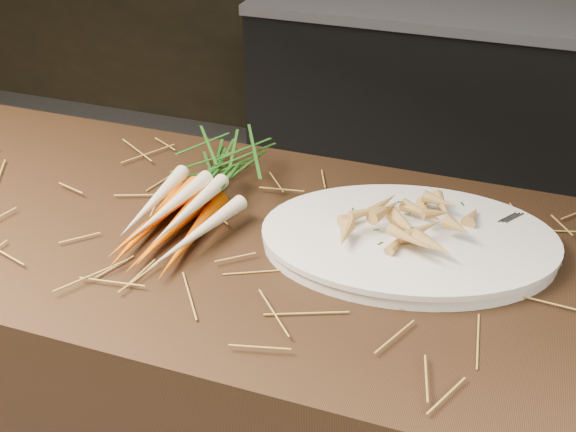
# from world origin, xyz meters

# --- Properties ---
(main_counter) EXTENTS (2.40, 0.70, 0.90)m
(main_counter) POSITION_xyz_m (0.00, 0.30, 0.45)
(main_counter) COLOR black
(main_counter) RESTS_ON ground
(back_counter) EXTENTS (1.82, 0.62, 0.84)m
(back_counter) POSITION_xyz_m (0.30, 2.18, 0.42)
(back_counter) COLOR black
(back_counter) RESTS_ON ground
(straw_bedding) EXTENTS (1.40, 0.60, 0.02)m
(straw_bedding) POSITION_xyz_m (0.00, 0.30, 0.91)
(straw_bedding) COLOR olive
(straw_bedding) RESTS_ON main_counter
(root_veg_bunch) EXTENTS (0.19, 0.51, 0.09)m
(root_veg_bunch) POSITION_xyz_m (-0.05, 0.38, 0.94)
(root_veg_bunch) COLOR #C55900
(root_veg_bunch) RESTS_ON main_counter
(serving_platter) EXTENTS (0.57, 0.45, 0.03)m
(serving_platter) POSITION_xyz_m (0.35, 0.36, 0.91)
(serving_platter) COLOR white
(serving_platter) RESTS_ON main_counter
(roasted_veg_heap) EXTENTS (0.28, 0.23, 0.06)m
(roasted_veg_heap) POSITION_xyz_m (0.35, 0.36, 0.96)
(roasted_veg_heap) COLOR #C3803B
(roasted_veg_heap) RESTS_ON serving_platter
(serving_fork) EXTENTS (0.12, 0.17, 0.00)m
(serving_fork) POSITION_xyz_m (0.54, 0.38, 0.93)
(serving_fork) COLOR silver
(serving_fork) RESTS_ON serving_platter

